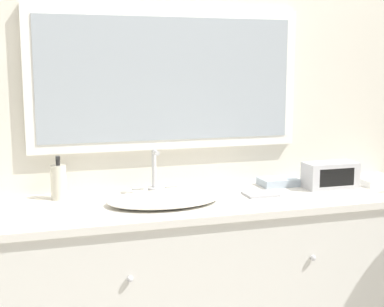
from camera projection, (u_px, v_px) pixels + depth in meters
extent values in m
cube|color=silver|center=(184.00, 99.00, 2.54)|extent=(8.00, 0.06, 2.55)
cube|color=white|center=(168.00, 79.00, 2.45)|extent=(1.27, 0.04, 0.65)
cube|color=#9EA8B2|center=(169.00, 79.00, 2.44)|extent=(1.18, 0.01, 0.56)
cube|color=silver|center=(204.00, 295.00, 2.39)|extent=(2.11, 0.53, 0.83)
cube|color=silver|center=(205.00, 202.00, 2.32)|extent=(2.18, 0.56, 0.03)
sphere|color=silver|center=(130.00, 279.00, 1.98)|extent=(0.02, 0.02, 0.02)
sphere|color=silver|center=(313.00, 258.00, 2.20)|extent=(0.02, 0.02, 0.02)
ellipsoid|color=silver|center=(164.00, 199.00, 2.23)|extent=(0.48, 0.31, 0.03)
cylinder|color=silver|center=(154.00, 190.00, 2.40)|extent=(0.06, 0.06, 0.03)
cylinder|color=silver|center=(154.00, 169.00, 2.38)|extent=(0.02, 0.02, 0.16)
cylinder|color=silver|center=(156.00, 152.00, 2.34)|extent=(0.02, 0.07, 0.02)
cylinder|color=white|center=(138.00, 188.00, 2.37)|extent=(0.06, 0.02, 0.02)
cylinder|color=white|center=(170.00, 186.00, 2.42)|extent=(0.06, 0.02, 0.02)
cylinder|color=beige|center=(59.00, 182.00, 2.29)|extent=(0.07, 0.07, 0.15)
cylinder|color=black|center=(58.00, 161.00, 2.27)|extent=(0.02, 0.02, 0.04)
cube|color=black|center=(58.00, 158.00, 2.26)|extent=(0.02, 0.03, 0.01)
cube|color=#BCBCC1|center=(330.00, 175.00, 2.51)|extent=(0.25, 0.12, 0.12)
cube|color=black|center=(337.00, 177.00, 2.46)|extent=(0.18, 0.01, 0.08)
cube|color=#A8B7C6|center=(278.00, 182.00, 2.56)|extent=(0.18, 0.13, 0.04)
cube|color=white|center=(380.00, 182.00, 2.57)|extent=(0.19, 0.12, 0.03)
cube|color=#ADADB2|center=(260.00, 194.00, 2.37)|extent=(0.14, 0.12, 0.01)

